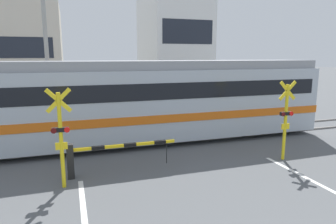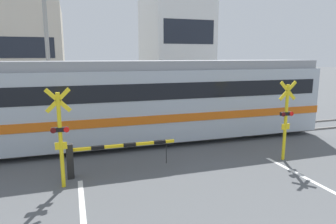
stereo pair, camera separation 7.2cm
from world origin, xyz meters
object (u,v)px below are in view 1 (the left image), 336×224
Objects in this scene: crossing_signal_left at (61,134)px; pedestrian at (115,100)px; crossing_barrier_near at (98,153)px; crossing_signal_right at (286,117)px; crossing_barrier_far at (188,111)px; commuter_train at (120,100)px.

crossing_signal_left is 9.82m from pedestrian.
crossing_barrier_near is 6.47m from crossing_signal_right.
crossing_barrier_near is at bearing 29.28° from crossing_signal_left.
crossing_signal_right is (1.02, -6.53, 0.84)m from crossing_barrier_far.
crossing_signal_right is (6.39, -0.57, 0.84)m from crossing_barrier_near.
commuter_train reaches higher than pedestrian.
pedestrian is at bearing 116.04° from crossing_signal_right.
crossing_signal_left is (-2.24, -3.85, -0.30)m from commuter_train.
crossing_signal_right is at bearing 0.00° from crossing_signal_left.
crossing_signal_left is 1.00× the size of crossing_signal_right.
crossing_signal_right is 1.58× the size of pedestrian.
crossing_signal_left and crossing_signal_right have the same top height.
commuter_train is 5.63m from pedestrian.
crossing_signal_right reaches higher than pedestrian.
pedestrian is (2.83, 9.39, -0.51)m from crossing_signal_left.
crossing_barrier_far is at bearing 98.89° from crossing_signal_right.
commuter_train reaches higher than crossing_signal_left.
crossing_signal_left is 7.42m from crossing_signal_right.
crossing_barrier_near is 1.21× the size of crossing_signal_left.
commuter_train is 6.34× the size of crossing_signal_left.
crossing_barrier_near and crossing_barrier_far have the same top height.
crossing_barrier_near is 1.21× the size of crossing_signal_right.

